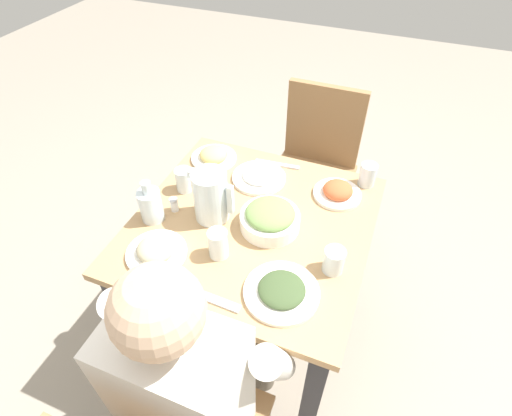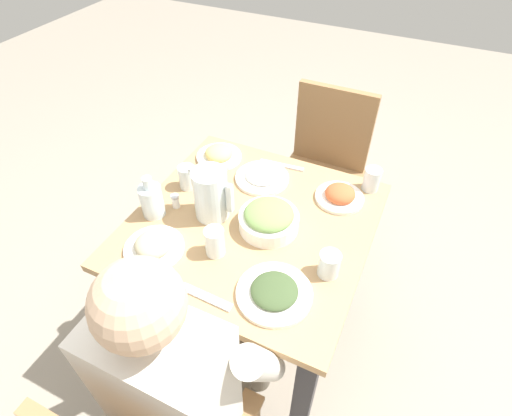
{
  "view_description": "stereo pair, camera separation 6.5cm",
  "coord_description": "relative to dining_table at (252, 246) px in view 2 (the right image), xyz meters",
  "views": [
    {
      "loc": [
        0.38,
        -0.92,
        1.72
      ],
      "look_at": [
        -0.0,
        0.04,
        0.74
      ],
      "focal_mm": 28.14,
      "sensor_mm": 36.0,
      "label": 1
    },
    {
      "loc": [
        0.44,
        -0.89,
        1.72
      ],
      "look_at": [
        -0.0,
        0.04,
        0.74
      ],
      "focal_mm": 28.14,
      "sensor_mm": 36.0,
      "label": 2
    }
  ],
  "objects": [
    {
      "name": "plate_yoghurt",
      "position": [
        -0.06,
        0.23,
        0.15
      ],
      "size": [
        0.21,
        0.21,
        0.04
      ],
      "color": "white",
      "rests_on": "dining_table"
    },
    {
      "name": "salt_shaker",
      "position": [
        -0.28,
        -0.05,
        0.16
      ],
      "size": [
        0.03,
        0.03,
        0.05
      ],
      "color": "white",
      "rests_on": "dining_table"
    },
    {
      "name": "knife_near",
      "position": [
        -0.03,
        0.34,
        0.14
      ],
      "size": [
        0.19,
        0.04,
        0.01
      ],
      "primitive_type": "cube",
      "rotation": [
        0.0,
        0.0,
        0.09
      ],
      "color": "silver",
      "rests_on": "dining_table"
    },
    {
      "name": "diner_near",
      "position": [
        0.05,
        -0.51,
        0.05
      ],
      "size": [
        0.48,
        0.53,
        1.16
      ],
      "color": "silver",
      "rests_on": "ground_plane"
    },
    {
      "name": "salad_bowl",
      "position": [
        0.07,
        0.0,
        0.17
      ],
      "size": [
        0.21,
        0.21,
        0.09
      ],
      "color": "white",
      "rests_on": "dining_table"
    },
    {
      "name": "oil_carafe",
      "position": [
        -0.33,
        -0.11,
        0.19
      ],
      "size": [
        0.08,
        0.08,
        0.16
      ],
      "color": "silver",
      "rests_on": "dining_table"
    },
    {
      "name": "water_glass_by_pitcher",
      "position": [
        0.34,
        0.35,
        0.18
      ],
      "size": [
        0.06,
        0.06,
        0.09
      ],
      "primitive_type": "cylinder",
      "color": "silver",
      "rests_on": "dining_table"
    },
    {
      "name": "water_glass_near_left",
      "position": [
        0.31,
        -0.1,
        0.18
      ],
      "size": [
        0.07,
        0.07,
        0.09
      ],
      "primitive_type": "cylinder",
      "color": "silver",
      "rests_on": "dining_table"
    },
    {
      "name": "ground_plane",
      "position": [
        0.0,
        0.0,
        -0.58
      ],
      "size": [
        8.0,
        8.0,
        0.0
      ],
      "primitive_type": "plane",
      "color": "gray"
    },
    {
      "name": "plate_dolmas",
      "position": [
        0.19,
        -0.25,
        0.15
      ],
      "size": [
        0.23,
        0.23,
        0.04
      ],
      "color": "white",
      "rests_on": "dining_table"
    },
    {
      "name": "water_glass_far_right",
      "position": [
        -0.3,
        0.07,
        0.18
      ],
      "size": [
        0.06,
        0.06,
        0.09
      ],
      "primitive_type": "cylinder",
      "color": "silver",
      "rests_on": "dining_table"
    },
    {
      "name": "plate_beans",
      "position": [
        -0.23,
        -0.25,
        0.15
      ],
      "size": [
        0.2,
        0.2,
        0.06
      ],
      "color": "white",
      "rests_on": "dining_table"
    },
    {
      "name": "water_glass_near_right",
      "position": [
        -0.04,
        -0.18,
        0.18
      ],
      "size": [
        0.06,
        0.06,
        0.1
      ],
      "primitive_type": "cylinder",
      "color": "silver",
      "rests_on": "dining_table"
    },
    {
      "name": "plate_rice_curry",
      "position": [
        0.25,
        0.24,
        0.15
      ],
      "size": [
        0.18,
        0.18,
        0.06
      ],
      "color": "white",
      "rests_on": "dining_table"
    },
    {
      "name": "plate_fries",
      "position": [
        -0.28,
        0.28,
        0.15
      ],
      "size": [
        0.19,
        0.19,
        0.06
      ],
      "color": "white",
      "rests_on": "dining_table"
    },
    {
      "name": "water_pitcher",
      "position": [
        -0.14,
        -0.03,
        0.23
      ],
      "size": [
        0.16,
        0.12,
        0.19
      ],
      "color": "silver",
      "rests_on": "dining_table"
    },
    {
      "name": "fork_near",
      "position": [
        0.02,
        -0.34,
        0.14
      ],
      "size": [
        0.17,
        0.03,
        0.01
      ],
      "primitive_type": "cube",
      "rotation": [
        0.0,
        0.0,
        -0.04
      ],
      "color": "silver",
      "rests_on": "dining_table"
    },
    {
      "name": "dining_table",
      "position": [
        0.0,
        0.0,
        0.0
      ],
      "size": [
        0.82,
        0.82,
        0.71
      ],
      "color": "tan",
      "rests_on": "ground_plane"
    },
    {
      "name": "chair_far",
      "position": [
        0.06,
        0.71,
        -0.1
      ],
      "size": [
        0.4,
        0.4,
        0.86
      ],
      "color": "#997047",
      "rests_on": "ground_plane"
    }
  ]
}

